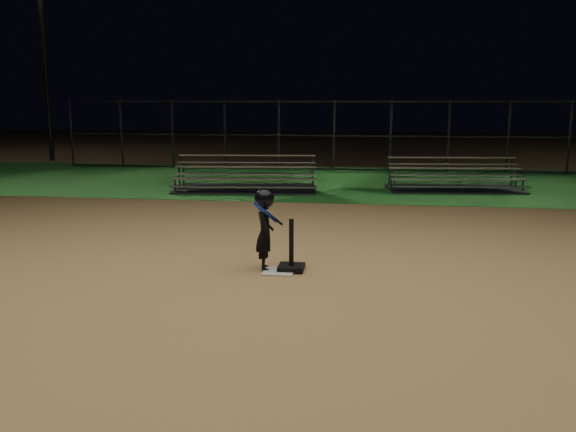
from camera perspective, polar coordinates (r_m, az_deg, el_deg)
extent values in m
plane|color=#A47D4A|center=(8.73, -0.91, -5.45)|extent=(80.00, 80.00, 0.00)
cube|color=#1C581E|center=(18.48, 3.84, 3.37)|extent=(60.00, 8.00, 0.01)
cube|color=beige|center=(8.72, -0.91, -5.37)|extent=(0.45, 0.45, 0.02)
cube|color=black|center=(8.79, 0.33, -4.96)|extent=(0.38, 0.38, 0.06)
cylinder|color=black|center=(8.69, 0.33, -2.56)|extent=(0.07, 0.07, 0.70)
imported|color=black|center=(8.72, -2.27, -1.73)|extent=(0.36, 0.46, 1.10)
sphere|color=black|center=(8.62, -2.29, 1.69)|extent=(0.30, 0.30, 0.30)
cylinder|color=blue|center=(8.50, -2.13, 0.35)|extent=(0.30, 0.46, 0.37)
cylinder|color=black|center=(8.62, -0.94, -0.54)|extent=(0.12, 0.18, 0.14)
cube|color=#A6A6AA|center=(16.11, -4.32, 3.61)|extent=(3.93, 0.63, 0.04)
cube|color=#A6A6AA|center=(15.86, -4.42, 2.84)|extent=(3.93, 0.63, 0.03)
cube|color=#A6A6AA|center=(16.61, -4.12, 4.79)|extent=(3.93, 0.63, 0.04)
cube|color=#A6A6AA|center=(16.36, -4.22, 4.07)|extent=(3.93, 0.63, 0.03)
cube|color=#A6A6AA|center=(17.11, -3.94, 5.91)|extent=(3.93, 0.63, 0.04)
cube|color=#A6A6AA|center=(16.86, -4.03, 5.22)|extent=(3.93, 0.63, 0.03)
cube|color=#38383D|center=(16.69, -4.09, 2.61)|extent=(4.10, 2.30, 0.06)
cube|color=silver|center=(16.83, 16.17, 3.43)|extent=(3.66, 0.59, 0.04)
cube|color=silver|center=(16.61, 16.35, 2.74)|extent=(3.66, 0.59, 0.03)
cube|color=silver|center=(17.28, 15.82, 4.49)|extent=(3.66, 0.59, 0.04)
cube|color=silver|center=(17.06, 15.99, 3.84)|extent=(3.66, 0.59, 0.03)
cube|color=silver|center=(17.74, 15.48, 5.50)|extent=(3.66, 0.59, 0.04)
cube|color=silver|center=(17.51, 15.64, 4.88)|extent=(3.66, 0.59, 0.03)
cube|color=#38383D|center=(17.36, 15.71, 2.55)|extent=(3.81, 2.14, 0.05)
cube|color=#38383D|center=(21.44, 4.42, 4.55)|extent=(20.00, 0.05, 0.05)
cube|color=#38383D|center=(21.34, 4.47, 7.75)|extent=(20.00, 0.05, 0.05)
cube|color=#38383D|center=(21.30, 4.52, 10.97)|extent=(20.00, 0.05, 0.05)
cylinder|color=#38383D|center=(24.11, -20.21, 7.49)|extent=(0.08, 0.08, 2.50)
cylinder|color=#38383D|center=(22.21, -8.64, 7.79)|extent=(0.08, 0.08, 2.50)
cylinder|color=#38383D|center=(21.34, 4.47, 7.75)|extent=(0.08, 0.08, 2.50)
cylinder|color=#38383D|center=(21.62, 17.92, 7.29)|extent=(0.08, 0.08, 2.50)
cylinder|color=#2D2D30|center=(26.83, -22.45, 13.52)|extent=(0.20, 0.20, 8.00)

